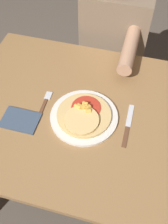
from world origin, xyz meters
name	(u,v)px	position (x,y,z in m)	size (l,w,h in m)	color
ground_plane	(80,179)	(0.00, 0.00, 0.00)	(8.00, 8.00, 0.00)	brown
dining_table	(79,126)	(0.00, 0.00, 0.64)	(1.07, 0.86, 0.76)	olive
plate	(84,117)	(0.03, -0.03, 0.77)	(0.29, 0.29, 0.01)	silver
pizza	(84,115)	(0.03, -0.03, 0.79)	(0.23, 0.23, 0.04)	tan
fork	(44,104)	(-0.16, 0.00, 0.76)	(0.03, 0.18, 0.00)	brown
knife	(128,126)	(0.22, -0.02, 0.76)	(0.02, 0.22, 0.00)	brown
napkin	(20,120)	(-0.23, -0.11, 0.76)	(0.16, 0.11, 0.01)	#38475B
person_diner	(114,42)	(0.05, 0.62, 0.67)	(0.38, 0.52, 1.16)	#2D2D38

